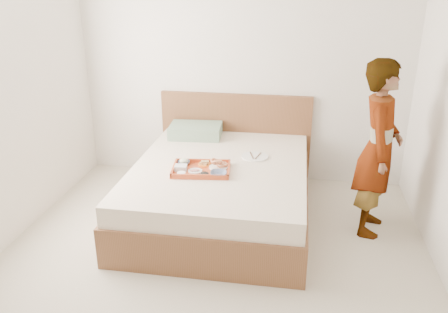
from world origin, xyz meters
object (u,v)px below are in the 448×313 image
Objects in this scene: tray at (201,169)px; person at (378,149)px; bed at (220,191)px; dinner_plate at (255,157)px.

tray is 0.33× the size of person.
tray is at bearing -127.30° from bed.
person is at bearing -12.44° from dinner_plate.
tray is 0.60m from dinner_plate.
tray reaches higher than bed.
person reaches higher than dinner_plate.
bed is 3.99× the size of tray.
tray is at bearing 107.52° from person.
bed is 7.87× the size of dinner_plate.
person is at bearing -0.30° from bed.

